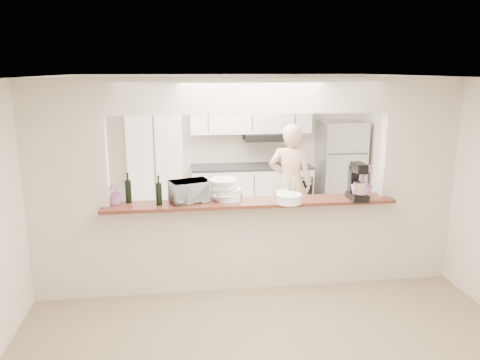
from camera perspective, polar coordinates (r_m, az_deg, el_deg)
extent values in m
plane|color=gray|center=(5.88, 1.19, -12.71)|extent=(6.00, 6.00, 0.00)
cube|color=beige|center=(7.29, -0.71, -7.36)|extent=(5.00, 2.90, 0.01)
cube|color=beige|center=(5.52, -20.26, -1.47)|extent=(0.90, 0.15, 2.50)
cube|color=beige|center=(6.11, 20.61, -0.13)|extent=(0.90, 0.15, 2.50)
cube|color=beige|center=(5.29, 1.31, 10.27)|extent=(3.20, 0.15, 0.40)
cube|color=beige|center=(5.67, 1.21, -7.94)|extent=(3.20, 0.15, 1.05)
cube|color=brown|center=(5.45, 1.32, -2.78)|extent=(3.40, 0.38, 0.04)
cube|color=white|center=(8.08, -10.22, 2.19)|extent=(0.90, 0.60, 2.10)
cube|color=white|center=(8.30, 1.40, -1.55)|extent=(2.10, 0.60, 0.90)
cube|color=#2A292C|center=(8.19, 1.42, 1.63)|extent=(2.10, 0.62, 0.04)
cube|color=white|center=(8.18, 1.32, 8.37)|extent=(2.10, 0.35, 0.75)
cube|color=black|center=(8.17, 3.16, 5.28)|extent=(0.75, 0.45, 0.12)
cube|color=black|center=(8.15, 6.96, -1.56)|extent=(0.55, 0.02, 0.55)
cube|color=#BABAC0|center=(8.56, 12.11, 1.36)|extent=(0.75, 0.70, 1.70)
imported|color=pink|center=(5.49, -15.02, -1.34)|extent=(0.33, 0.31, 0.29)
cylinder|color=black|center=(5.33, -9.85, -1.70)|extent=(0.07, 0.07, 0.26)
cylinder|color=black|center=(5.29, -9.93, 0.09)|extent=(0.02, 0.02, 0.09)
cylinder|color=black|center=(5.49, -13.46, -1.39)|extent=(0.07, 0.07, 0.26)
cylinder|color=black|center=(5.45, -13.56, 0.41)|extent=(0.02, 0.02, 0.09)
imported|color=#AFAFB4|center=(5.43, -6.12, -1.35)|extent=(0.51, 0.42, 0.25)
imported|color=white|center=(5.47, -2.10, -1.19)|extent=(0.43, 0.43, 0.24)
cylinder|color=white|center=(5.47, -1.39, -1.81)|extent=(0.29, 0.29, 0.13)
cylinder|color=white|center=(5.45, -1.40, -1.12)|extent=(0.30, 0.30, 0.01)
cylinder|color=white|center=(5.38, 5.99, -2.31)|extent=(0.29, 0.29, 0.10)
cylinder|color=white|center=(5.37, 6.00, -1.77)|extent=(0.30, 0.30, 0.01)
cylinder|color=maroon|center=(5.54, -0.42, -1.96)|extent=(0.13, 0.13, 0.06)
cylinder|color=beige|center=(5.63, 5.14, -1.68)|extent=(0.17, 0.17, 0.08)
cube|color=silver|center=(5.62, 5.70, -2.05)|extent=(0.26, 0.17, 0.02)
cube|color=white|center=(5.61, 5.71, -1.67)|extent=(0.11, 0.11, 0.06)
cube|color=black|center=(5.67, 14.07, -1.96)|extent=(0.19, 0.30, 0.07)
cube|color=black|center=(5.72, 13.78, 0.17)|extent=(0.13, 0.11, 0.31)
cube|color=black|center=(5.58, 14.31, 1.47)|extent=(0.13, 0.25, 0.10)
cylinder|color=#B7B7BC|center=(5.58, 14.39, -0.94)|extent=(0.15, 0.15, 0.14)
imported|color=#C573D6|center=(5.64, 14.65, -0.17)|extent=(0.28, 0.28, 0.43)
imported|color=#D3AA89|center=(7.07, 6.15, -0.51)|extent=(0.76, 0.62, 1.80)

